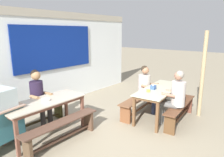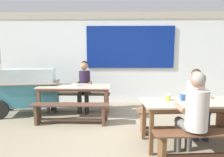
{
  "view_description": "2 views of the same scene",
  "coord_description": "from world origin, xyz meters",
  "px_view_note": "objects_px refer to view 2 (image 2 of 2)",
  "views": [
    {
      "loc": [
        -3.29,
        -2.5,
        2.15
      ],
      "look_at": [
        0.07,
        0.17,
        1.15
      ],
      "focal_mm": 32.71,
      "sensor_mm": 36.0,
      "label": 1
    },
    {
      "loc": [
        -0.04,
        -3.69,
        1.6
      ],
      "look_at": [
        -0.14,
        0.13,
        1.07
      ],
      "focal_mm": 32.56,
      "sensor_mm": 36.0,
      "label": 2
    }
  ],
  "objects_px": {
    "food_cart": "(29,88)",
    "soup_bowl": "(75,85)",
    "bench_near_front": "(212,143)",
    "person_center_facing": "(84,83)",
    "person_near_front": "(194,112)",
    "bench_far_back": "(79,99)",
    "bench_far_front": "(70,111)",
    "dining_table_near": "(197,106)",
    "condiment_jar": "(168,98)",
    "bench_near_back": "(183,117)",
    "person_right_near_table": "(197,98)",
    "dining_table_far": "(75,89)",
    "tissue_box": "(184,97)"
  },
  "relations": [
    {
      "from": "person_right_near_table",
      "to": "tissue_box",
      "type": "relative_size",
      "value": 10.09
    },
    {
      "from": "bench_far_back",
      "to": "bench_near_front",
      "type": "xyz_separation_m",
      "value": [
        2.37,
        -2.5,
        -0.01
      ]
    },
    {
      "from": "dining_table_far",
      "to": "person_near_front",
      "type": "xyz_separation_m",
      "value": [
        2.11,
        -1.92,
        0.05
      ]
    },
    {
      "from": "person_center_facing",
      "to": "soup_bowl",
      "type": "bearing_deg",
      "value": -105.73
    },
    {
      "from": "condiment_jar",
      "to": "bench_far_front",
      "type": "bearing_deg",
      "value": 155.98
    },
    {
      "from": "bench_near_front",
      "to": "soup_bowl",
      "type": "height_order",
      "value": "soup_bowl"
    },
    {
      "from": "bench_near_back",
      "to": "person_center_facing",
      "type": "xyz_separation_m",
      "value": [
        -2.13,
        1.37,
        0.44
      ]
    },
    {
      "from": "bench_near_back",
      "to": "soup_bowl",
      "type": "bearing_deg",
      "value": 158.58
    },
    {
      "from": "person_center_facing",
      "to": "bench_near_front",
      "type": "bearing_deg",
      "value": -47.6
    },
    {
      "from": "bench_far_front",
      "to": "person_near_front",
      "type": "height_order",
      "value": "person_near_front"
    },
    {
      "from": "tissue_box",
      "to": "bench_far_front",
      "type": "bearing_deg",
      "value": 159.08
    },
    {
      "from": "bench_near_front",
      "to": "person_right_near_table",
      "type": "distance_m",
      "value": 1.09
    },
    {
      "from": "food_cart",
      "to": "bench_near_back",
      "type": "bearing_deg",
      "value": -17.47
    },
    {
      "from": "condiment_jar",
      "to": "soup_bowl",
      "type": "bearing_deg",
      "value": 144.13
    },
    {
      "from": "dining_table_near",
      "to": "soup_bowl",
      "type": "bearing_deg",
      "value": 148.48
    },
    {
      "from": "bench_far_back",
      "to": "person_center_facing",
      "type": "bearing_deg",
      "value": -23.84
    },
    {
      "from": "bench_far_front",
      "to": "person_center_facing",
      "type": "bearing_deg",
      "value": 81.05
    },
    {
      "from": "bench_near_front",
      "to": "person_center_facing",
      "type": "relative_size",
      "value": 1.3
    },
    {
      "from": "tissue_box",
      "to": "bench_near_back",
      "type": "bearing_deg",
      "value": 72.34
    },
    {
      "from": "dining_table_far",
      "to": "soup_bowl",
      "type": "relative_size",
      "value": 9.44
    },
    {
      "from": "person_center_facing",
      "to": "tissue_box",
      "type": "height_order",
      "value": "person_center_facing"
    },
    {
      "from": "bench_near_front",
      "to": "person_center_facing",
      "type": "distance_m",
      "value": 3.32
    },
    {
      "from": "dining_table_far",
      "to": "dining_table_near",
      "type": "relative_size",
      "value": 0.92
    },
    {
      "from": "dining_table_far",
      "to": "bench_near_front",
      "type": "distance_m",
      "value": 3.11
    },
    {
      "from": "person_center_facing",
      "to": "person_right_near_table",
      "type": "relative_size",
      "value": 1.05
    },
    {
      "from": "dining_table_near",
      "to": "person_center_facing",
      "type": "relative_size",
      "value": 1.4
    },
    {
      "from": "dining_table_near",
      "to": "bench_near_front",
      "type": "bearing_deg",
      "value": -85.39
    },
    {
      "from": "food_cart",
      "to": "soup_bowl",
      "type": "xyz_separation_m",
      "value": [
        1.21,
        -0.21,
        0.12
      ]
    },
    {
      "from": "dining_table_far",
      "to": "bench_near_back",
      "type": "distance_m",
      "value": 2.49
    },
    {
      "from": "person_center_facing",
      "to": "tissue_box",
      "type": "bearing_deg",
      "value": -42.27
    },
    {
      "from": "bench_near_back",
      "to": "food_cart",
      "type": "height_order",
      "value": "food_cart"
    },
    {
      "from": "soup_bowl",
      "to": "person_near_front",
      "type": "bearing_deg",
      "value": -42.2
    },
    {
      "from": "bench_far_front",
      "to": "bench_near_back",
      "type": "xyz_separation_m",
      "value": [
        2.29,
        -0.38,
        0.0
      ]
    },
    {
      "from": "bench_near_front",
      "to": "food_cart",
      "type": "height_order",
      "value": "food_cart"
    },
    {
      "from": "bench_far_front",
      "to": "person_near_front",
      "type": "bearing_deg",
      "value": -33.36
    },
    {
      "from": "person_near_front",
      "to": "tissue_box",
      "type": "xyz_separation_m",
      "value": [
        0.04,
        0.57,
        0.08
      ]
    },
    {
      "from": "bench_near_front",
      "to": "condiment_jar",
      "type": "height_order",
      "value": "condiment_jar"
    },
    {
      "from": "dining_table_near",
      "to": "person_right_near_table",
      "type": "relative_size",
      "value": 1.48
    },
    {
      "from": "person_near_front",
      "to": "bench_far_front",
      "type": "bearing_deg",
      "value": 146.64
    },
    {
      "from": "soup_bowl",
      "to": "bench_far_back",
      "type": "bearing_deg",
      "value": 91.72
    },
    {
      "from": "bench_far_front",
      "to": "tissue_box",
      "type": "xyz_separation_m",
      "value": [
        2.15,
        -0.82,
        0.51
      ]
    },
    {
      "from": "bench_far_front",
      "to": "dining_table_near",
      "type": "bearing_deg",
      "value": -21.35
    },
    {
      "from": "dining_table_near",
      "to": "dining_table_far",
      "type": "bearing_deg",
      "value": 148.27
    },
    {
      "from": "bench_far_back",
      "to": "bench_near_front",
      "type": "height_order",
      "value": "same"
    },
    {
      "from": "bench_far_front",
      "to": "soup_bowl",
      "type": "distance_m",
      "value": 0.69
    },
    {
      "from": "dining_table_far",
      "to": "bench_far_back",
      "type": "distance_m",
      "value": 0.65
    },
    {
      "from": "bench_far_front",
      "to": "soup_bowl",
      "type": "xyz_separation_m",
      "value": [
        0.02,
        0.51,
        0.48
      ]
    },
    {
      "from": "person_near_front",
      "to": "person_center_facing",
      "type": "relative_size",
      "value": 0.99
    },
    {
      "from": "food_cart",
      "to": "soup_bowl",
      "type": "relative_size",
      "value": 10.13
    },
    {
      "from": "dining_table_far",
      "to": "food_cart",
      "type": "distance_m",
      "value": 1.21
    }
  ]
}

